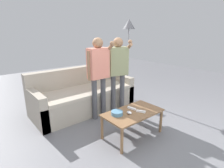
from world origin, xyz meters
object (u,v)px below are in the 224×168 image
at_px(floor_lamp, 129,33).
at_px(player_center, 98,69).
at_px(couch, 83,96).
at_px(game_remote_nunchuk, 129,113).
at_px(game_remote_wand_near, 141,111).
at_px(coffee_table, 133,115).
at_px(game_remote_wand_far, 132,108).
at_px(snack_bowl, 117,113).
at_px(player_right, 118,67).

distance_m(floor_lamp, player_center, 1.41).
height_order(couch, game_remote_nunchuk, couch).
height_order(game_remote_nunchuk, game_remote_wand_near, game_remote_nunchuk).
distance_m(player_center, game_remote_wand_near, 1.10).
height_order(coffee_table, game_remote_wand_far, game_remote_wand_far).
xyz_separation_m(player_center, game_remote_wand_near, (0.13, -0.96, -0.54)).
xyz_separation_m(snack_bowl, player_right, (0.69, 0.77, 0.51)).
distance_m(coffee_table, game_remote_wand_far, 0.12).
xyz_separation_m(snack_bowl, game_remote_wand_far, (0.32, -0.00, -0.01)).
relative_size(couch, game_remote_wand_near, 14.76).
height_order(couch, snack_bowl, couch).
relative_size(game_remote_nunchuk, player_right, 0.06).
bearing_deg(game_remote_wand_far, game_remote_nunchuk, -147.53).
height_order(coffee_table, player_right, player_right).
xyz_separation_m(game_remote_nunchuk, floor_lamp, (1.24, 1.31, 1.16)).
relative_size(player_center, game_remote_wand_near, 10.69).
bearing_deg(game_remote_wand_far, player_center, 97.12).
relative_size(couch, snack_bowl, 11.82).
bearing_deg(player_right, game_remote_wand_near, -109.71).
xyz_separation_m(snack_bowl, game_remote_nunchuk, (0.16, -0.10, -0.01)).
bearing_deg(game_remote_nunchuk, snack_bowl, 148.35).
height_order(player_center, game_remote_wand_far, player_center).
height_order(floor_lamp, player_right, floor_lamp).
xyz_separation_m(game_remote_nunchuk, game_remote_wand_near, (0.19, -0.07, -0.01)).
relative_size(floor_lamp, game_remote_wand_near, 13.24).
height_order(player_center, game_remote_wand_near, player_center).
height_order(game_remote_nunchuk, player_right, player_right).
xyz_separation_m(floor_lamp, game_remote_wand_far, (-1.08, -1.21, -1.17)).
bearing_deg(player_right, game_remote_wand_far, -115.58).
height_order(couch, player_center, player_center).
bearing_deg(game_remote_wand_near, snack_bowl, 153.99).
bearing_deg(game_remote_nunchuk, floor_lamp, 46.59).
height_order(snack_bowl, game_remote_nunchuk, snack_bowl).
relative_size(coffee_table, game_remote_nunchuk, 10.84).
distance_m(snack_bowl, game_remote_wand_far, 0.32).
height_order(game_remote_nunchuk, player_center, player_center).
bearing_deg(player_center, game_remote_nunchuk, -93.83).
relative_size(game_remote_nunchuk, game_remote_wand_near, 0.61).
xyz_separation_m(couch, game_remote_nunchuk, (-0.02, -1.43, 0.14)).
xyz_separation_m(player_center, game_remote_wand_far, (0.10, -0.79, -0.54)).
xyz_separation_m(coffee_table, player_center, (-0.04, 0.87, 0.60)).
distance_m(game_remote_nunchuk, game_remote_wand_far, 0.19).
bearing_deg(snack_bowl, game_remote_nunchuk, -31.65).
bearing_deg(player_center, player_right, -1.92).
relative_size(snack_bowl, game_remote_wand_far, 1.17).
bearing_deg(couch, coffee_table, -86.64).
distance_m(couch, floor_lamp, 1.79).
height_order(player_right, game_remote_wand_near, player_right).
height_order(snack_bowl, player_right, player_right).
height_order(coffee_table, game_remote_wand_near, game_remote_wand_near).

